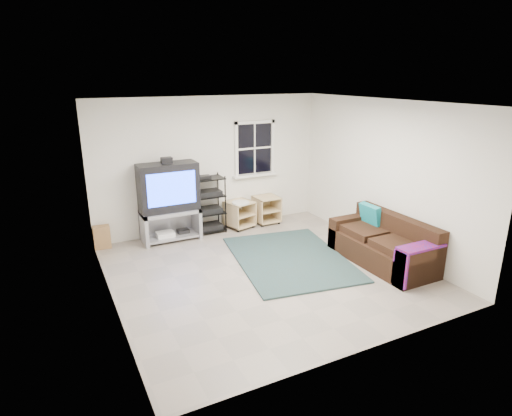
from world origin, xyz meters
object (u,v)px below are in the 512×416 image
tv_unit (169,195)px  side_table_right (239,212)px  av_rack (209,208)px  side_table_left (266,208)px  sofa (384,245)px

tv_unit → side_table_right: (1.42, 0.04, -0.54)m
av_rack → side_table_right: bearing=-1.6°
av_rack → side_table_left: bearing=0.3°
tv_unit → side_table_left: (2.05, 0.07, -0.56)m
side_table_right → sofa: (1.42, -2.63, -0.02)m
av_rack → side_table_right: (0.62, -0.02, -0.18)m
tv_unit → sofa: 3.88m
tv_unit → av_rack: tv_unit is taller
tv_unit → side_table_left: size_ratio=2.79×
side_table_right → av_rack: bearing=178.4°
av_rack → side_table_left: (1.25, 0.01, -0.19)m
tv_unit → sofa: tv_unit is taller
side_table_left → side_table_right: (-0.63, -0.02, 0.02)m
av_rack → sofa: av_rack is taller
tv_unit → av_rack: (0.80, 0.06, -0.37)m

